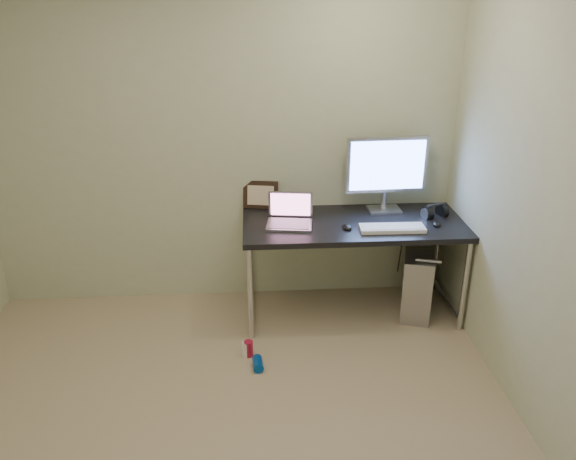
{
  "coord_description": "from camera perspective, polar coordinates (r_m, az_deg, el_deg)",
  "views": [
    {
      "loc": [
        0.22,
        -2.31,
        2.31
      ],
      "look_at": [
        0.45,
        1.05,
        0.85
      ],
      "focal_mm": 35.0,
      "sensor_mm": 36.0,
      "label": 1
    }
  ],
  "objects": [
    {
      "name": "laptop",
      "position": [
        4.01,
        0.18,
        1.34
      ],
      "size": [
        0.35,
        0.3,
        0.22
      ],
      "rotation": [
        0.0,
        0.0,
        -0.14
      ],
      "color": "#AFB0B7",
      "rests_on": "desk"
    },
    {
      "name": "mouse_left",
      "position": [
        3.96,
        6.02,
        0.39
      ],
      "size": [
        0.08,
        0.11,
        0.03
      ],
      "primitive_type": "ellipsoid",
      "rotation": [
        0.0,
        0.0,
        0.14
      ],
      "color": "black",
      "rests_on": "desk"
    },
    {
      "name": "picture_frame",
      "position": [
        4.29,
        -2.81,
        3.59
      ],
      "size": [
        0.27,
        0.12,
        0.21
      ],
      "primitive_type": "cube",
      "rotation": [
        -0.21,
        0.0,
        -0.18
      ],
      "color": "black",
      "rests_on": "desk"
    },
    {
      "name": "cable_b",
      "position": [
        4.61,
        12.58,
        -1.92
      ],
      "size": [
        0.02,
        0.11,
        0.71
      ],
      "primitive_type": "cylinder",
      "rotation": [
        0.14,
        0.0,
        0.09
      ],
      "color": "black",
      "rests_on": "ground"
    },
    {
      "name": "mouse_right",
      "position": [
        4.13,
        14.9,
        0.69
      ],
      "size": [
        0.09,
        0.12,
        0.03
      ],
      "primitive_type": "ellipsoid",
      "rotation": [
        0.0,
        0.0,
        -0.3
      ],
      "color": "black",
      "rests_on": "desk"
    },
    {
      "name": "tower_computer",
      "position": [
        4.4,
        12.97,
        -5.06
      ],
      "size": [
        0.34,
        0.53,
        0.54
      ],
      "rotation": [
        0.0,
        0.0,
        -0.28
      ],
      "color": "#A8A8AC",
      "rests_on": "ground"
    },
    {
      "name": "monitor",
      "position": [
        4.22,
        9.99,
        6.2
      ],
      "size": [
        0.61,
        0.19,
        0.57
      ],
      "rotation": [
        0.0,
        0.0,
        0.05
      ],
      "color": "#AFB0B7",
      "rests_on": "desk"
    },
    {
      "name": "cable_a",
      "position": [
        4.6,
        11.46,
        -1.62
      ],
      "size": [
        0.01,
        0.16,
        0.69
      ],
      "primitive_type": "cylinder",
      "rotation": [
        0.21,
        0.0,
        0.0
      ],
      "color": "black",
      "rests_on": "ground"
    },
    {
      "name": "can_red",
      "position": [
        3.9,
        -4.03,
        -11.93
      ],
      "size": [
        0.08,
        0.08,
        0.11
      ],
      "primitive_type": "cylinder",
      "rotation": [
        0.0,
        0.0,
        0.35
      ],
      "color": "#AD1737",
      "rests_on": "ground"
    },
    {
      "name": "can_white",
      "position": [
        3.9,
        -4.2,
        -11.96
      ],
      "size": [
        0.07,
        0.07,
        0.11
      ],
      "primitive_type": "cylinder",
      "rotation": [
        0.0,
        0.0,
        0.25
      ],
      "color": "white",
      "rests_on": "ground"
    },
    {
      "name": "webcam",
      "position": [
        4.25,
        0.47,
        3.06
      ],
      "size": [
        0.04,
        0.03,
        0.11
      ],
      "rotation": [
        0.0,
        0.0,
        0.2
      ],
      "color": "silver",
      "rests_on": "desk"
    },
    {
      "name": "headphones",
      "position": [
        4.28,
        14.68,
        1.76
      ],
      "size": [
        0.21,
        0.12,
        0.12
      ],
      "rotation": [
        0.0,
        0.0,
        0.34
      ],
      "color": "black",
      "rests_on": "desk"
    },
    {
      "name": "desk",
      "position": [
        4.12,
        6.63,
        -0.16
      ],
      "size": [
        1.6,
        0.7,
        0.75
      ],
      "color": "black",
      "rests_on": "ground"
    },
    {
      "name": "wall_back",
      "position": [
        4.2,
        -6.86,
        8.66
      ],
      "size": [
        3.5,
        0.02,
        2.5
      ],
      "primitive_type": "cube",
      "color": "beige",
      "rests_on": "ground"
    },
    {
      "name": "floor",
      "position": [
        3.27,
        -7.15,
        -21.66
      ],
      "size": [
        3.5,
        3.5,
        0.0
      ],
      "primitive_type": "plane",
      "color": "tan",
      "rests_on": "ground"
    },
    {
      "name": "can_blue",
      "position": [
        3.8,
        -3.08,
        -13.41
      ],
      "size": [
        0.08,
        0.13,
        0.07
      ],
      "primitive_type": "cylinder",
      "rotation": [
        1.57,
        0.0,
        0.08
      ],
      "color": "#0944A7",
      "rests_on": "ground"
    },
    {
      "name": "keyboard",
      "position": [
        3.98,
        10.54,
        0.18
      ],
      "size": [
        0.45,
        0.16,
        0.03
      ],
      "primitive_type": "cube",
      "rotation": [
        0.0,
        0.0,
        -0.02
      ],
      "color": "white",
      "rests_on": "desk"
    }
  ]
}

